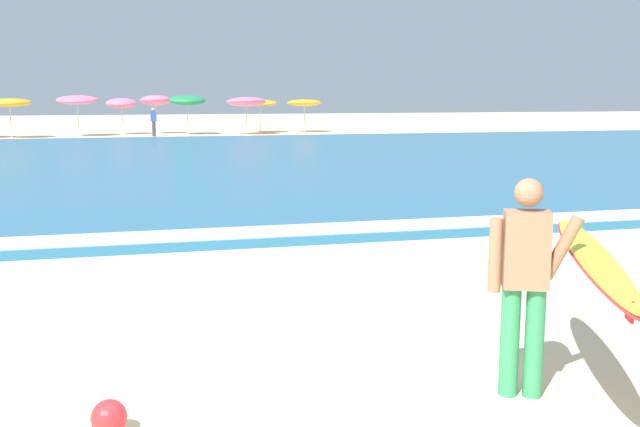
{
  "coord_description": "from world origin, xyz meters",
  "views": [
    {
      "loc": [
        -1.03,
        -4.86,
        2.36
      ],
      "look_at": [
        0.84,
        2.55,
        1.1
      ],
      "focal_mm": 40.89,
      "sensor_mm": 36.0,
      "label": 1
    }
  ],
  "objects_px": {
    "beach_umbrella_1": "(9,103)",
    "beach_umbrella_6": "(246,102)",
    "beachgoer_near_row_left": "(154,121)",
    "beach_umbrella_7": "(260,103)",
    "beach_umbrella_4": "(156,100)",
    "beach_umbrella_8": "(304,103)",
    "beach_ball": "(109,417)",
    "beach_umbrella_2": "(77,100)",
    "beach_umbrella_3": "(121,103)",
    "surfer_with_board": "(557,270)",
    "beach_umbrella_5": "(187,100)"
  },
  "relations": [
    {
      "from": "beach_umbrella_3",
      "to": "beach_umbrella_2",
      "type": "bearing_deg",
      "value": -151.61
    },
    {
      "from": "beach_umbrella_2",
      "to": "beach_umbrella_5",
      "type": "xyz_separation_m",
      "value": [
        6.03,
        0.17,
        -0.04
      ]
    },
    {
      "from": "beach_umbrella_3",
      "to": "beach_umbrella_7",
      "type": "height_order",
      "value": "beach_umbrella_3"
    },
    {
      "from": "beach_umbrella_3",
      "to": "beach_umbrella_8",
      "type": "height_order",
      "value": "beach_umbrella_3"
    },
    {
      "from": "beach_umbrella_2",
      "to": "beach_umbrella_7",
      "type": "xyz_separation_m",
      "value": [
        10.45,
        1.27,
        -0.22
      ]
    },
    {
      "from": "beach_umbrella_2",
      "to": "beach_umbrella_6",
      "type": "bearing_deg",
      "value": -3.86
    },
    {
      "from": "beach_umbrella_2",
      "to": "beach_umbrella_8",
      "type": "relative_size",
      "value": 1.1
    },
    {
      "from": "beach_umbrella_6",
      "to": "beach_umbrella_4",
      "type": "bearing_deg",
      "value": 157.8
    },
    {
      "from": "beach_umbrella_3",
      "to": "beachgoer_near_row_left",
      "type": "relative_size",
      "value": 1.36
    },
    {
      "from": "beach_umbrella_5",
      "to": "beach_umbrella_6",
      "type": "height_order",
      "value": "beach_umbrella_5"
    },
    {
      "from": "surfer_with_board",
      "to": "beach_umbrella_4",
      "type": "bearing_deg",
      "value": 92.72
    },
    {
      "from": "beach_umbrella_8",
      "to": "beach_umbrella_1",
      "type": "bearing_deg",
      "value": -173.0
    },
    {
      "from": "beach_umbrella_6",
      "to": "beach_umbrella_7",
      "type": "distance_m",
      "value": 2.2
    },
    {
      "from": "beach_umbrella_2",
      "to": "beach_umbrella_4",
      "type": "bearing_deg",
      "value": 18.43
    },
    {
      "from": "beach_umbrella_2",
      "to": "beachgoer_near_row_left",
      "type": "distance_m",
      "value": 4.36
    },
    {
      "from": "beach_umbrella_4",
      "to": "beach_ball",
      "type": "distance_m",
      "value": 39.38
    },
    {
      "from": "beach_umbrella_7",
      "to": "beach_ball",
      "type": "distance_m",
      "value": 39.92
    },
    {
      "from": "beach_umbrella_6",
      "to": "beachgoer_near_row_left",
      "type": "bearing_deg",
      "value": -175.21
    },
    {
      "from": "beach_umbrella_3",
      "to": "beach_umbrella_8",
      "type": "xyz_separation_m",
      "value": [
        10.82,
        -0.19,
        -0.0
      ]
    },
    {
      "from": "beach_umbrella_5",
      "to": "beach_umbrella_7",
      "type": "xyz_separation_m",
      "value": [
        4.42,
        1.1,
        -0.18
      ]
    },
    {
      "from": "beach_umbrella_7",
      "to": "beach_umbrella_3",
      "type": "bearing_deg",
      "value": -179.96
    },
    {
      "from": "beach_umbrella_6",
      "to": "beachgoer_near_row_left",
      "type": "distance_m",
      "value": 5.4
    },
    {
      "from": "beach_umbrella_5",
      "to": "beach_umbrella_6",
      "type": "bearing_deg",
      "value": -13.62
    },
    {
      "from": "beach_umbrella_6",
      "to": "beachgoer_near_row_left",
      "type": "height_order",
      "value": "beach_umbrella_6"
    },
    {
      "from": "beachgoer_near_row_left",
      "to": "beach_ball",
      "type": "bearing_deg",
      "value": -91.94
    },
    {
      "from": "beach_umbrella_4",
      "to": "beach_umbrella_7",
      "type": "relative_size",
      "value": 1.09
    },
    {
      "from": "beach_umbrella_4",
      "to": "beach_umbrella_8",
      "type": "height_order",
      "value": "beach_umbrella_4"
    },
    {
      "from": "beach_umbrella_3",
      "to": "beach_umbrella_7",
      "type": "relative_size",
      "value": 1.01
    },
    {
      "from": "beach_umbrella_1",
      "to": "beach_umbrella_3",
      "type": "height_order",
      "value": "beach_umbrella_3"
    },
    {
      "from": "surfer_with_board",
      "to": "beach_umbrella_5",
      "type": "bearing_deg",
      "value": 90.21
    },
    {
      "from": "surfer_with_board",
      "to": "beach_umbrella_1",
      "type": "distance_m",
      "value": 38.32
    },
    {
      "from": "beach_umbrella_1",
      "to": "beach_umbrella_7",
      "type": "distance_m",
      "value": 13.99
    },
    {
      "from": "surfer_with_board",
      "to": "beachgoer_near_row_left",
      "type": "height_order",
      "value": "surfer_with_board"
    },
    {
      "from": "beach_umbrella_7",
      "to": "beach_umbrella_8",
      "type": "relative_size",
      "value": 1.0
    },
    {
      "from": "beach_umbrella_4",
      "to": "beach_umbrella_8",
      "type": "relative_size",
      "value": 1.09
    },
    {
      "from": "beach_umbrella_1",
      "to": "beach_umbrella_4",
      "type": "relative_size",
      "value": 0.97
    },
    {
      "from": "beach_umbrella_1",
      "to": "beach_ball",
      "type": "relative_size",
      "value": 8.89
    },
    {
      "from": "beach_umbrella_7",
      "to": "beach_ball",
      "type": "xyz_separation_m",
      "value": [
        -7.63,
        -39.15,
        -1.67
      ]
    },
    {
      "from": "beach_umbrella_6",
      "to": "beach_ball",
      "type": "xyz_separation_m",
      "value": [
        -6.53,
        -37.24,
        -1.76
      ]
    },
    {
      "from": "beach_umbrella_1",
      "to": "beachgoer_near_row_left",
      "type": "distance_m",
      "value": 7.5
    },
    {
      "from": "beach_umbrella_4",
      "to": "beach_umbrella_5",
      "type": "xyz_separation_m",
      "value": [
        1.74,
        -1.26,
        0.01
      ]
    },
    {
      "from": "beach_umbrella_6",
      "to": "beach_umbrella_8",
      "type": "bearing_deg",
      "value": 24.05
    },
    {
      "from": "beach_umbrella_3",
      "to": "beach_ball",
      "type": "relative_size",
      "value": 8.54
    },
    {
      "from": "beach_umbrella_5",
      "to": "beach_umbrella_7",
      "type": "height_order",
      "value": "beach_umbrella_5"
    },
    {
      "from": "beach_umbrella_1",
      "to": "beach_umbrella_6",
      "type": "distance_m",
      "value": 12.71
    },
    {
      "from": "beach_umbrella_1",
      "to": "beach_umbrella_6",
      "type": "bearing_deg",
      "value": 1.45
    },
    {
      "from": "surfer_with_board",
      "to": "beach_umbrella_5",
      "type": "height_order",
      "value": "beach_umbrella_5"
    },
    {
      "from": "surfer_with_board",
      "to": "beachgoer_near_row_left",
      "type": "distance_m",
      "value": 37.05
    },
    {
      "from": "beach_umbrella_1",
      "to": "beach_umbrella_3",
      "type": "relative_size",
      "value": 1.04
    },
    {
      "from": "surfer_with_board",
      "to": "beach_umbrella_7",
      "type": "bearing_deg",
      "value": 83.79
    }
  ]
}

